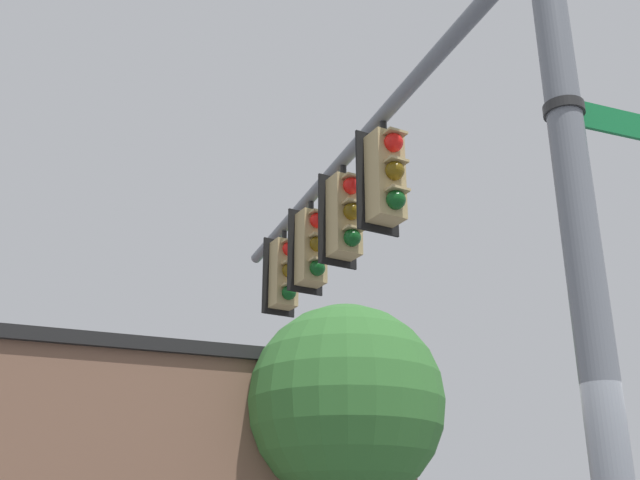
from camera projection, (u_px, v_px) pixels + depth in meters
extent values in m
cylinder|color=slate|center=(583.00, 255.00, 5.23)|extent=(0.26, 0.26, 6.76)
cylinder|color=slate|center=(347.00, 156.00, 9.79)|extent=(1.31, 8.12, 0.17)
cylinder|color=black|center=(384.00, 129.00, 8.78)|extent=(0.08, 0.08, 0.18)
cube|color=tan|center=(385.00, 177.00, 8.55)|extent=(0.36, 0.30, 1.05)
sphere|color=red|center=(394.00, 143.00, 8.53)|extent=(0.22, 0.22, 0.22)
cube|color=tan|center=(394.00, 134.00, 8.54)|extent=(0.24, 0.20, 0.03)
sphere|color=brown|center=(395.00, 171.00, 8.40)|extent=(0.22, 0.22, 0.22)
cube|color=tan|center=(395.00, 162.00, 8.42)|extent=(0.24, 0.20, 0.03)
sphere|color=#0F4C19|center=(396.00, 200.00, 8.27)|extent=(0.22, 0.22, 0.22)
cube|color=tan|center=(397.00, 191.00, 8.29)|extent=(0.24, 0.20, 0.03)
cube|color=black|center=(377.00, 183.00, 8.69)|extent=(0.54, 0.03, 1.22)
cylinder|color=black|center=(343.00, 173.00, 9.82)|extent=(0.08, 0.08, 0.18)
cube|color=tan|center=(344.00, 217.00, 9.60)|extent=(0.36, 0.30, 1.05)
sphere|color=red|center=(351.00, 186.00, 9.57)|extent=(0.22, 0.22, 0.22)
cube|color=tan|center=(352.00, 178.00, 9.59)|extent=(0.24, 0.20, 0.03)
sphere|color=brown|center=(352.00, 211.00, 9.44)|extent=(0.22, 0.22, 0.22)
cube|color=tan|center=(352.00, 203.00, 9.46)|extent=(0.24, 0.20, 0.03)
sphere|color=#0F4C19|center=(352.00, 238.00, 9.31)|extent=(0.22, 0.22, 0.22)
cube|color=tan|center=(353.00, 230.00, 9.33)|extent=(0.24, 0.20, 0.03)
cube|color=black|center=(337.00, 221.00, 9.73)|extent=(0.54, 0.03, 1.22)
cylinder|color=black|center=(311.00, 208.00, 10.86)|extent=(0.08, 0.08, 0.18)
cube|color=tan|center=(311.00, 248.00, 10.64)|extent=(0.36, 0.30, 1.05)
sphere|color=red|center=(317.00, 220.00, 10.61)|extent=(0.22, 0.22, 0.22)
cube|color=tan|center=(318.00, 213.00, 10.63)|extent=(0.24, 0.20, 0.03)
sphere|color=brown|center=(317.00, 244.00, 10.49)|extent=(0.22, 0.22, 0.22)
cube|color=tan|center=(318.00, 237.00, 10.51)|extent=(0.24, 0.20, 0.03)
sphere|color=#0F4C19|center=(317.00, 268.00, 10.36)|extent=(0.22, 0.22, 0.22)
cube|color=tan|center=(318.00, 261.00, 10.38)|extent=(0.24, 0.20, 0.03)
cube|color=black|center=(305.00, 252.00, 10.78)|extent=(0.54, 0.03, 1.22)
cylinder|color=black|center=(284.00, 237.00, 11.91)|extent=(0.08, 0.08, 0.18)
cube|color=tan|center=(284.00, 274.00, 11.68)|extent=(0.36, 0.30, 1.05)
sphere|color=red|center=(290.00, 249.00, 11.66)|extent=(0.22, 0.22, 0.22)
cube|color=tan|center=(290.00, 242.00, 11.68)|extent=(0.24, 0.20, 0.03)
sphere|color=brown|center=(289.00, 271.00, 11.53)|extent=(0.22, 0.22, 0.22)
cube|color=tan|center=(290.00, 264.00, 11.55)|extent=(0.24, 0.20, 0.03)
sphere|color=#0F4C19|center=(289.00, 293.00, 11.40)|extent=(0.22, 0.22, 0.22)
cube|color=tan|center=(290.00, 286.00, 11.42)|extent=(0.24, 0.20, 0.03)
cube|color=black|center=(279.00, 277.00, 11.82)|extent=(0.54, 0.03, 1.22)
cube|color=#147238|center=(635.00, 126.00, 5.87)|extent=(1.02, 0.17, 0.22)
cube|color=white|center=(634.00, 127.00, 5.88)|extent=(1.02, 0.15, 0.04)
cylinder|color=#262626|center=(564.00, 110.00, 5.64)|extent=(0.30, 0.30, 0.08)
cube|color=black|center=(159.00, 379.00, 20.23)|extent=(12.42, 9.28, 0.30)
sphere|color=#387533|center=(346.00, 403.00, 17.43)|extent=(4.52, 4.52, 4.52)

